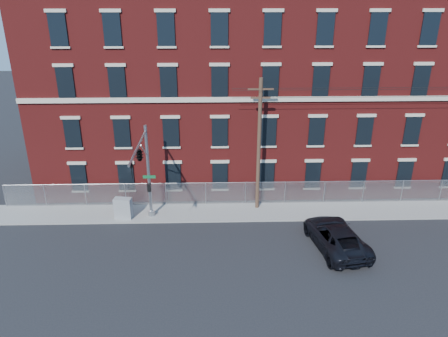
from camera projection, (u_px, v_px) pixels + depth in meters
name	position (u px, v px, depth m)	size (l,w,h in m)	color
ground	(235.00, 249.00, 27.97)	(140.00, 140.00, 0.00)	black
sidewalk	(387.00, 210.00, 32.88)	(65.00, 3.00, 0.12)	gray
mill_building	(362.00, 82.00, 38.04)	(55.30, 14.32, 16.30)	maroon
chain_link_fence	(383.00, 191.00, 33.70)	(59.06, 0.06, 1.85)	#A5A8AD
traffic_signal_mast	(142.00, 161.00, 27.78)	(0.90, 6.75, 7.00)	#9EA0A5
utility_pole_near	(259.00, 144.00, 31.16)	(1.80, 0.28, 10.00)	#4F3527
pickup_truck	(336.00, 236.00, 27.82)	(2.77, 6.00, 1.67)	black
utility_cabinet	(123.00, 208.00, 31.30)	(1.26, 0.63, 1.57)	gray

